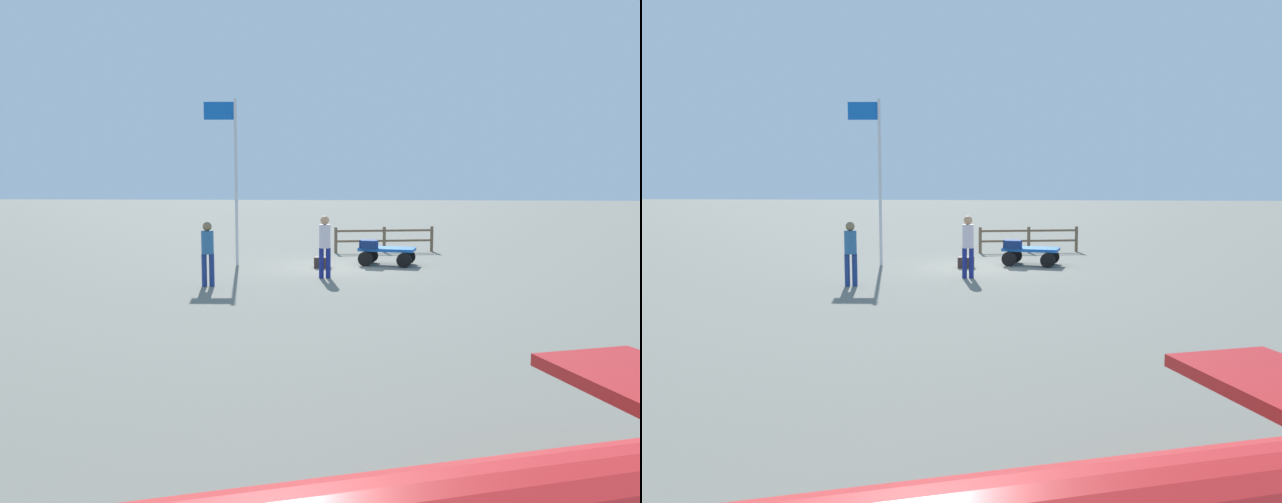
% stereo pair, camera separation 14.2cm
% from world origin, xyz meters
% --- Properties ---
extents(ground_plane, '(120.00, 120.00, 0.00)m').
position_xyz_m(ground_plane, '(0.00, 0.00, 0.00)').
color(ground_plane, slate).
extents(luggage_cart, '(1.98, 1.44, 0.59)m').
position_xyz_m(luggage_cart, '(-1.73, -0.52, 0.42)').
color(luggage_cart, '#1759B4').
rests_on(luggage_cart, ground).
extents(suitcase_navy, '(0.59, 0.43, 0.26)m').
position_xyz_m(suitcase_navy, '(-1.16, -0.26, 0.72)').
color(suitcase_navy, navy).
rests_on(suitcase_navy, luggage_cart).
extents(suitcase_tan, '(0.58, 0.40, 0.26)m').
position_xyz_m(suitcase_tan, '(-1.11, -0.56, 0.71)').
color(suitcase_tan, navy).
rests_on(suitcase_tan, luggage_cart).
extents(suitcase_olive, '(0.52, 0.40, 0.35)m').
position_xyz_m(suitcase_olive, '(0.37, 0.25, 0.18)').
color(suitcase_olive, '#372925').
rests_on(suitcase_olive, ground).
extents(worker_lead, '(0.34, 0.34, 1.82)m').
position_xyz_m(worker_lead, '(0.17, 2.41, 1.07)').
color(worker_lead, navy).
rests_on(worker_lead, ground).
extents(worker_trailing, '(0.41, 0.41, 1.74)m').
position_xyz_m(worker_trailing, '(3.23, 4.02, 1.02)').
color(worker_trailing, navy).
rests_on(worker_trailing, ground).
extents(flagpole, '(1.07, 0.10, 5.45)m').
position_xyz_m(flagpole, '(3.35, -0.07, 3.27)').
color(flagpole, silver).
rests_on(flagpole, ground).
extents(wooden_fence, '(3.88, 0.85, 1.00)m').
position_xyz_m(wooden_fence, '(-1.78, -4.23, 0.58)').
color(wooden_fence, brown).
rests_on(wooden_fence, ground).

